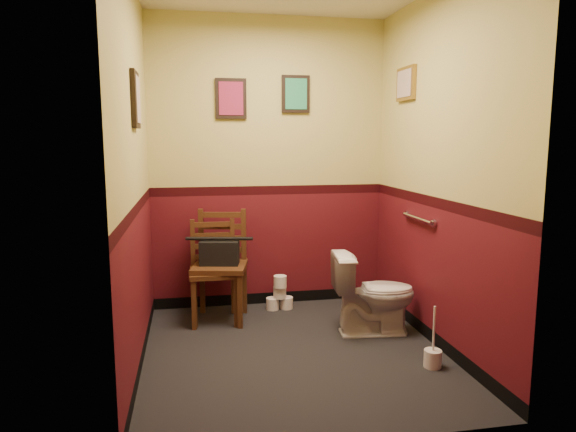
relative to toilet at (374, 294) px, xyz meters
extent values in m
cube|color=black|center=(-0.72, -0.27, -0.33)|extent=(2.20, 2.40, 0.00)
cube|color=#4E0F17|center=(-0.72, 0.93, 1.02)|extent=(2.20, 0.00, 2.70)
cube|color=#4E0F17|center=(-0.72, -1.47, 1.02)|extent=(2.20, 0.00, 2.70)
cube|color=#4E0F17|center=(-1.82, -0.27, 1.02)|extent=(0.00, 2.40, 2.70)
cube|color=#4E0F17|center=(0.38, -0.27, 1.02)|extent=(0.00, 2.40, 2.70)
cylinder|color=silver|center=(0.35, -0.02, 0.62)|extent=(0.03, 0.50, 0.03)
cylinder|color=silver|center=(0.37, -0.27, 0.62)|extent=(0.02, 0.06, 0.06)
cylinder|color=silver|center=(0.37, 0.23, 0.62)|extent=(0.02, 0.06, 0.06)
cube|color=black|center=(-1.07, 0.91, 1.62)|extent=(0.28, 0.03, 0.36)
cube|color=#932346|center=(-1.07, 0.89, 1.62)|extent=(0.22, 0.01, 0.30)
cube|color=black|center=(-0.47, 0.91, 1.67)|extent=(0.26, 0.03, 0.34)
cube|color=#2B8A60|center=(-0.47, 0.89, 1.67)|extent=(0.20, 0.01, 0.28)
cube|color=black|center=(-1.80, -0.17, 1.52)|extent=(0.03, 0.30, 0.38)
cube|color=tan|center=(-1.79, -0.17, 1.52)|extent=(0.01, 0.24, 0.31)
cube|color=olive|center=(0.36, 0.33, 1.72)|extent=(0.03, 0.34, 0.28)
cube|color=tan|center=(0.35, 0.33, 1.72)|extent=(0.01, 0.28, 0.22)
imported|color=white|center=(0.00, 0.00, 0.00)|extent=(0.71, 0.44, 0.66)
cylinder|color=silver|center=(0.19, -0.70, -0.27)|extent=(0.12, 0.12, 0.12)
cylinder|color=silver|center=(0.19, -0.70, -0.06)|extent=(0.02, 0.02, 0.35)
cube|color=#4E2D17|center=(-1.27, 0.52, 0.11)|extent=(0.42, 0.42, 0.04)
cube|color=#4E2D17|center=(-1.45, 0.35, -0.11)|extent=(0.04, 0.04, 0.44)
cube|color=#4E2D17|center=(-1.45, 0.70, -0.11)|extent=(0.04, 0.04, 0.44)
cube|color=#4E2D17|center=(-1.10, 0.34, -0.11)|extent=(0.04, 0.04, 0.44)
cube|color=#4E2D17|center=(-1.09, 0.70, -0.11)|extent=(0.04, 0.04, 0.44)
cube|color=#4E2D17|center=(-1.45, 0.71, 0.33)|extent=(0.04, 0.03, 0.44)
cube|color=#4E2D17|center=(-1.09, 0.70, 0.33)|extent=(0.04, 0.03, 0.44)
cube|color=#4E2D17|center=(-1.27, 0.70, 0.21)|extent=(0.33, 0.03, 0.04)
cube|color=#4E2D17|center=(-1.27, 0.70, 0.31)|extent=(0.33, 0.03, 0.04)
cube|color=#4E2D17|center=(-1.27, 0.70, 0.40)|extent=(0.33, 0.03, 0.04)
cube|color=#4E2D17|center=(-1.27, 0.70, 0.50)|extent=(0.33, 0.03, 0.04)
cube|color=#4E2D17|center=(-1.22, 0.54, 0.15)|extent=(0.53, 0.53, 0.04)
cube|color=#4E2D17|center=(-1.45, 0.39, -0.09)|extent=(0.05, 0.05, 0.48)
cube|color=#4E2D17|center=(-1.37, 0.77, -0.09)|extent=(0.05, 0.05, 0.48)
cube|color=#4E2D17|center=(-1.07, 0.31, -0.09)|extent=(0.05, 0.05, 0.48)
cube|color=#4E2D17|center=(-0.99, 0.69, -0.09)|extent=(0.05, 0.05, 0.48)
cube|color=#4E2D17|center=(-1.37, 0.77, 0.39)|extent=(0.05, 0.05, 0.48)
cube|color=#4E2D17|center=(-0.99, 0.70, 0.39)|extent=(0.05, 0.05, 0.48)
cube|color=#4E2D17|center=(-1.18, 0.73, 0.26)|extent=(0.36, 0.10, 0.05)
cube|color=#4E2D17|center=(-1.18, 0.73, 0.37)|extent=(0.36, 0.10, 0.05)
cube|color=#4E2D17|center=(-1.18, 0.73, 0.47)|extent=(0.36, 0.10, 0.05)
cube|color=#4E2D17|center=(-1.18, 0.73, 0.58)|extent=(0.36, 0.10, 0.05)
cube|color=black|center=(-1.22, 0.54, 0.28)|extent=(0.36, 0.23, 0.21)
cylinder|color=black|center=(-1.22, 0.54, 0.40)|extent=(0.29, 0.08, 0.03)
cylinder|color=silver|center=(-0.72, 0.74, -0.28)|extent=(0.12, 0.12, 0.11)
cylinder|color=silver|center=(-0.59, 0.74, -0.28)|extent=(0.12, 0.12, 0.11)
cylinder|color=silver|center=(-0.66, 0.72, -0.17)|extent=(0.12, 0.12, 0.11)
cylinder|color=silver|center=(-0.66, 0.70, -0.06)|extent=(0.12, 0.12, 0.11)
camera|label=1|loc=(-1.45, -3.86, 1.25)|focal=32.00mm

